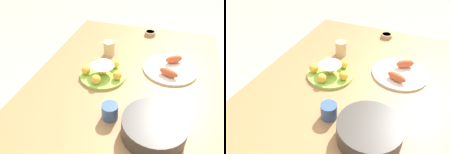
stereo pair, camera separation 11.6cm
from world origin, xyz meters
The scene contains 7 objects.
dining_table centered at (0.00, 0.00, 0.69)m, with size 1.60×1.03×0.78m.
cake_plate centered at (-0.09, -0.14, 0.81)m, with size 0.26×0.26×0.08m.
serving_bowl centered at (0.24, 0.19, 0.82)m, with size 0.27×0.27×0.09m.
sauce_bowl centered at (-0.68, 0.05, 0.79)m, with size 0.08×0.08×0.03m.
seafood_platter centered at (-0.25, 0.22, 0.79)m, with size 0.31×0.31×0.06m.
cup_near centered at (-0.32, -0.17, 0.82)m, with size 0.07×0.07×0.09m.
cup_far centered at (0.20, -0.01, 0.81)m, with size 0.07×0.07×0.07m.
Camera 2 is at (0.80, 0.30, 1.52)m, focal length 35.00 mm.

